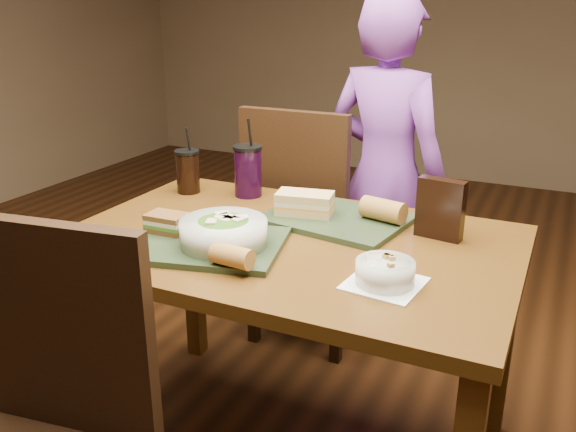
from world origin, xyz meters
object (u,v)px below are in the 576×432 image
at_px(salad_bowl, 224,231).
at_px(sandwich_near, 167,223).
at_px(tray_far, 336,219).
at_px(tray_near, 207,245).
at_px(chip_bag, 440,209).
at_px(chair_far, 304,218).
at_px(diner, 385,177).
at_px(chair_near, 42,426).
at_px(soup_bowl, 385,272).
at_px(baguette_near, 232,256).
at_px(cup_cola, 188,171).
at_px(dining_table, 288,267).
at_px(baguette_far, 383,210).
at_px(sandwich_far, 305,203).
at_px(cup_berry, 248,171).

bearing_deg(salad_bowl, sandwich_near, 175.54).
xyz_separation_m(tray_far, salad_bowl, (-0.20, -0.35, 0.05)).
bearing_deg(tray_near, chip_bag, 31.73).
height_order(chair_far, diner, diner).
bearing_deg(diner, chair_near, 93.23).
height_order(soup_bowl, baguette_near, baguette_near).
relative_size(chair_far, cup_cola, 4.30).
bearing_deg(tray_near, baguette_near, -37.23).
height_order(dining_table, tray_far, tray_far).
distance_m(soup_bowl, baguette_far, 0.41).
height_order(tray_near, sandwich_far, sandwich_far).
height_order(dining_table, chair_near, chair_near).
distance_m(dining_table, baguette_far, 0.34).
bearing_deg(tray_far, soup_bowl, -53.95).
relative_size(dining_table, chair_far, 1.27).
distance_m(dining_table, chip_bag, 0.47).
distance_m(diner, soup_bowl, 1.06).
relative_size(tray_near, chip_bag, 2.37).
distance_m(baguette_far, chip_bag, 0.18).
bearing_deg(soup_bowl, chip_bag, 82.06).
bearing_deg(chip_bag, chair_far, 152.71).
distance_m(sandwich_far, chip_bag, 0.42).
xyz_separation_m(dining_table, sandwich_far, (-0.02, 0.17, 0.14)).
bearing_deg(soup_bowl, cup_berry, 143.07).
relative_size(dining_table, tray_near, 3.10).
height_order(chair_far, soup_bowl, chair_far).
relative_size(tray_near, tray_far, 1.00).
xyz_separation_m(tray_far, baguette_near, (-0.10, -0.47, 0.04)).
relative_size(diner, tray_near, 3.45).
distance_m(chair_far, sandwich_far, 0.57).
bearing_deg(chip_bag, cup_berry, 179.03).
xyz_separation_m(chair_near, soup_bowl, (0.58, 0.56, 0.24)).
bearing_deg(chair_far, dining_table, -70.18).
distance_m(dining_table, cup_berry, 0.47).
xyz_separation_m(chair_far, baguette_near, (0.21, -0.92, 0.23)).
height_order(diner, salad_bowl, diner).
xyz_separation_m(dining_table, cup_cola, (-0.52, 0.26, 0.17)).
relative_size(salad_bowl, soup_bowl, 1.24).
height_order(baguette_near, cup_berry, cup_berry).
bearing_deg(dining_table, salad_bowl, -128.38).
relative_size(chair_far, baguette_far, 7.53).
height_order(dining_table, soup_bowl, soup_bowl).
xyz_separation_m(chair_near, cup_berry, (-0.06, 1.05, 0.30)).
bearing_deg(cup_berry, chair_near, -86.53).
distance_m(tray_near, soup_bowl, 0.52).
distance_m(baguette_near, cup_cola, 0.72).
xyz_separation_m(baguette_far, cup_cola, (-0.74, 0.04, 0.03)).
xyz_separation_m(diner, tray_near, (-0.22, -1.00, 0.03)).
distance_m(dining_table, tray_far, 0.23).
height_order(chair_far, cup_cola, chair_far).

